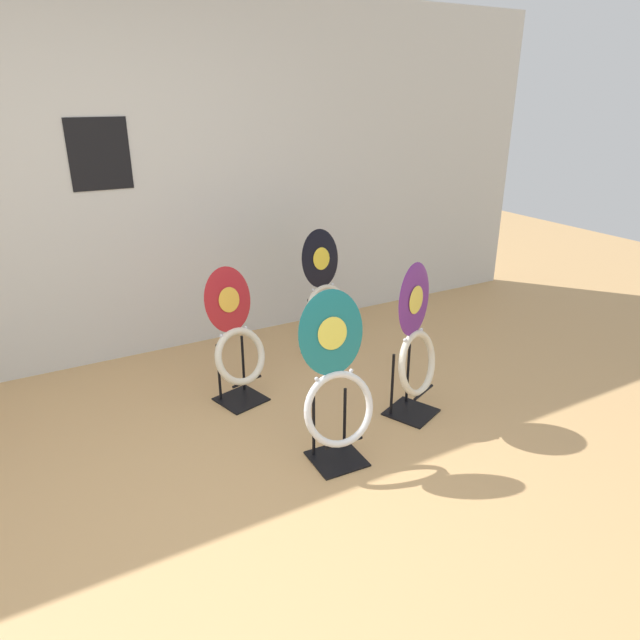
% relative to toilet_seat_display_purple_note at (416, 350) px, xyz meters
% --- Properties ---
extents(ground_plane, '(14.00, 14.00, 0.00)m').
position_rel_toilet_seat_display_purple_note_xyz_m(ground_plane, '(-1.52, -0.55, -0.44)').
color(ground_plane, tan).
extents(wall_back, '(8.00, 0.07, 2.60)m').
position_rel_toilet_seat_display_purple_note_xyz_m(wall_back, '(-1.52, 1.78, 0.86)').
color(wall_back, silver).
rests_on(wall_back, ground_plane).
extents(toilet_seat_display_purple_note, '(0.43, 0.37, 0.99)m').
position_rel_toilet_seat_display_purple_note_xyz_m(toilet_seat_display_purple_note, '(0.00, 0.00, 0.00)').
color(toilet_seat_display_purple_note, black).
rests_on(toilet_seat_display_purple_note, ground_plane).
extents(toilet_seat_display_jazz_black, '(0.43, 0.33, 0.98)m').
position_rel_toilet_seat_display_purple_note_xyz_m(toilet_seat_display_jazz_black, '(-0.04, 1.04, 0.01)').
color(toilet_seat_display_jazz_black, black).
rests_on(toilet_seat_display_jazz_black, ground_plane).
extents(toilet_seat_display_crimson_swirl, '(0.41, 0.34, 0.90)m').
position_rel_toilet_seat_display_purple_note_xyz_m(toilet_seat_display_crimson_swirl, '(-0.89, 0.70, -0.03)').
color(toilet_seat_display_crimson_swirl, black).
rests_on(toilet_seat_display_crimson_swirl, ground_plane).
extents(toilet_seat_display_teal_sax, '(0.42, 0.29, 0.97)m').
position_rel_toilet_seat_display_purple_note_xyz_m(toilet_seat_display_teal_sax, '(-0.67, -0.18, -0.00)').
color(toilet_seat_display_teal_sax, black).
rests_on(toilet_seat_display_teal_sax, ground_plane).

